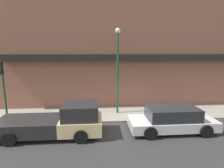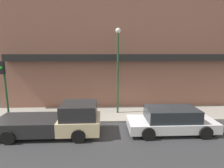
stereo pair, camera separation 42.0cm
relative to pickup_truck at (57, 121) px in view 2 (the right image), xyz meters
The scene contains 8 objects.
ground_plane 4.64m from the pickup_truck, 17.93° to the left, with size 80.00×80.00×0.00m, color #2D2D30.
sidewalk 5.30m from the pickup_truck, 33.98° to the left, with size 36.00×3.05×0.13m.
building 8.30m from the pickup_truck, 53.63° to the left, with size 19.80×3.80×11.36m.
pickup_truck is the anchor object (origin of this frame).
parked_car 6.40m from the pickup_truck, ahead, with size 4.88×2.02×1.42m.
fire_hydrant 2.56m from the pickup_truck, 51.04° to the left, with size 0.18×0.18×0.58m.
street_lamp 5.58m from the pickup_truck, 39.87° to the left, with size 0.36×0.36×5.97m.
traffic_light 4.68m from the pickup_truck, 151.10° to the left, with size 0.28×0.42×3.81m.
Camera 2 is at (-1.72, -10.58, 4.50)m, focal length 28.00 mm.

